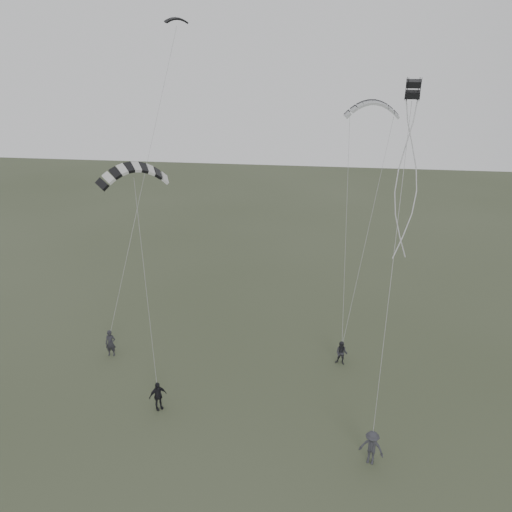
# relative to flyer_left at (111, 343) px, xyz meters

# --- Properties ---
(ground) EXTENTS (140.00, 140.00, 0.00)m
(ground) POSITION_rel_flyer_left_xyz_m (8.48, -4.94, -0.87)
(ground) COLOR #3A422B
(ground) RESTS_ON ground
(flyer_left) EXTENTS (0.69, 0.51, 1.73)m
(flyer_left) POSITION_rel_flyer_left_xyz_m (0.00, 0.00, 0.00)
(flyer_left) COLOR #232228
(flyer_left) RESTS_ON ground
(flyer_right) EXTENTS (0.87, 0.75, 1.52)m
(flyer_right) POSITION_rel_flyer_left_xyz_m (14.35, 1.18, -0.11)
(flyer_right) COLOR #25242A
(flyer_right) RESTS_ON ground
(flyer_center) EXTENTS (0.98, 0.92, 1.63)m
(flyer_center) POSITION_rel_flyer_left_xyz_m (4.68, -4.61, -0.05)
(flyer_center) COLOR black
(flyer_center) RESTS_ON ground
(flyer_far) EXTENTS (1.25, 0.93, 1.73)m
(flyer_far) POSITION_rel_flyer_left_xyz_m (15.62, -6.88, -0.00)
(flyer_far) COLOR #2E2E34
(flyer_far) RESTS_ON ground
(kite_dark_small) EXTENTS (1.49, 1.23, 0.57)m
(kite_dark_small) POSITION_rel_flyer_left_xyz_m (3.23, 7.10, 18.98)
(kite_dark_small) COLOR black
(kite_dark_small) RESTS_ON flyer_left
(kite_pale_large) EXTENTS (3.82, 1.36, 1.66)m
(kite_pale_large) POSITION_rel_flyer_left_xyz_m (15.70, 10.85, 13.91)
(kite_pale_large) COLOR #A1A4A6
(kite_pale_large) RESTS_ON flyer_right
(kite_striped) EXTENTS (3.51, 3.02, 1.52)m
(kite_striped) POSITION_rel_flyer_left_xyz_m (3.55, -2.51, 11.68)
(kite_striped) COLOR black
(kite_striped) RESTS_ON flyer_center
(kite_box) EXTENTS (0.71, 0.81, 0.81)m
(kite_box) POSITION_rel_flyer_left_xyz_m (16.41, -2.32, 15.36)
(kite_box) COLOR black
(kite_box) RESTS_ON flyer_far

